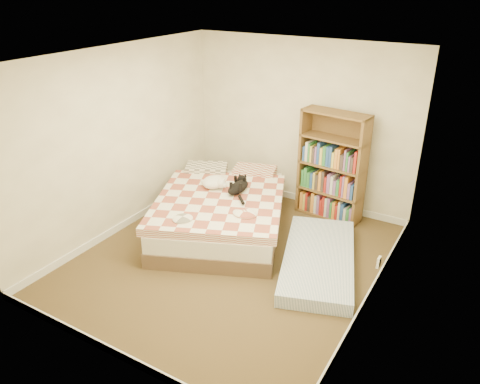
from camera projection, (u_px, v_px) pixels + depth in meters
The scene contains 6 objects.
room at pixel (230, 171), 5.44m from camera, with size 3.51×4.01×2.51m.
bed at pixel (223, 210), 6.56m from camera, with size 2.35×2.71×0.61m.
bookshelf at pixel (331, 180), 6.79m from camera, with size 0.99×0.43×1.59m.
floor_mattress at pixel (319, 260), 5.77m from camera, with size 0.83×1.85×0.17m, color #6583A9.
black_cat at pixel (240, 186), 6.46m from camera, with size 0.33×0.74×0.17m.
white_dog at pixel (214, 182), 6.56m from camera, with size 0.45×0.45×0.16m.
Camera 1 is at (2.66, -4.27, 3.28)m, focal length 35.00 mm.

